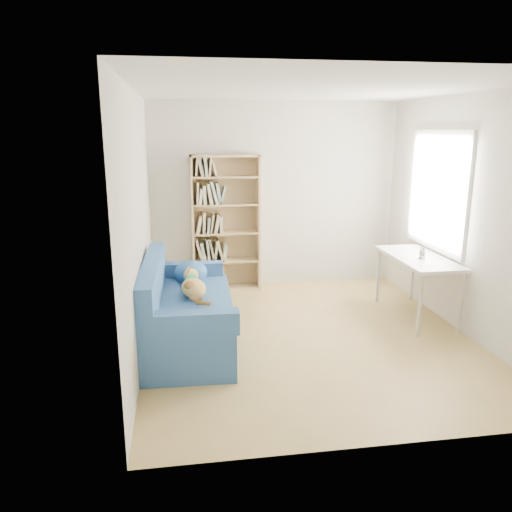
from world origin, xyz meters
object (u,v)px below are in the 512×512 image
at_px(sofa, 184,312).
at_px(pen_cup, 422,254).
at_px(desk, 418,262).
at_px(bookshelf, 226,229).

height_order(sofa, pen_cup, sofa).
distance_m(sofa, desk, 2.82).
xyz_separation_m(bookshelf, pen_cup, (2.15, -1.53, -0.06)).
relative_size(sofa, pen_cup, 12.90).
bearing_deg(sofa, desk, 9.56).
bearing_deg(bookshelf, sofa, -108.72).
bearing_deg(pen_cup, desk, 86.93).
xyz_separation_m(sofa, bookshelf, (0.62, 1.82, 0.52)).
height_order(bookshelf, pen_cup, bookshelf).
distance_m(sofa, pen_cup, 2.82).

